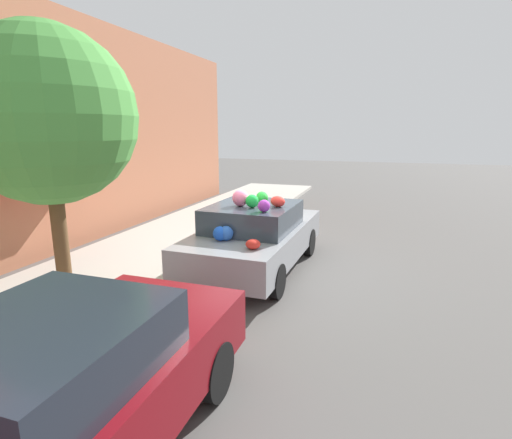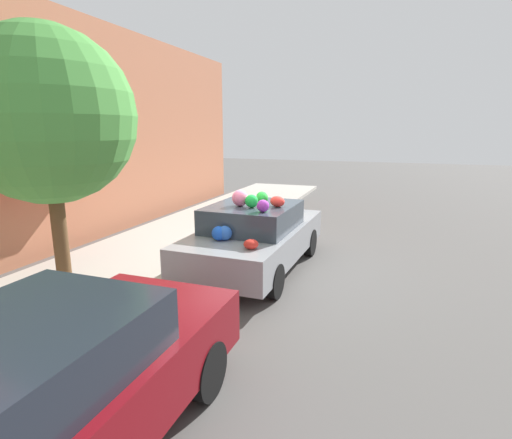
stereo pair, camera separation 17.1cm
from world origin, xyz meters
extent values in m
plane|color=#565451|center=(0.00, 0.00, 0.00)|extent=(60.00, 60.00, 0.00)
cube|color=#B2ADA3|center=(0.00, 2.70, 0.06)|extent=(24.00, 3.20, 0.13)
cube|color=#B26B4C|center=(0.00, 4.95, 2.83)|extent=(18.00, 0.30, 5.65)
cube|color=red|center=(-0.93, 4.35, 2.18)|extent=(2.61, 0.90, 0.55)
cylinder|color=brown|center=(-2.63, 2.55, 1.13)|extent=(0.24, 0.24, 2.00)
sphere|color=#47933D|center=(-2.63, 2.55, 3.10)|extent=(2.76, 2.76, 2.76)
cylinder|color=red|center=(0.80, 1.65, 0.40)|extent=(0.20, 0.20, 0.55)
sphere|color=red|center=(0.80, 1.65, 0.74)|extent=(0.18, 0.18, 0.18)
cube|color=gray|center=(0.00, 0.02, 0.62)|extent=(4.25, 1.95, 0.61)
cube|color=#333D47|center=(-0.17, 0.02, 1.17)|extent=(1.93, 1.67, 0.49)
cylinder|color=black|center=(1.33, 0.84, 0.31)|extent=(0.63, 0.20, 0.63)
cylinder|color=black|center=(1.28, -0.87, 0.31)|extent=(0.63, 0.20, 0.63)
cylinder|color=black|center=(-1.28, 0.90, 0.31)|extent=(0.63, 0.20, 0.63)
cylinder|color=black|center=(-1.33, -0.80, 0.31)|extent=(0.63, 0.20, 0.63)
ellipsoid|color=green|center=(-0.02, -0.12, 1.54)|extent=(0.38, 0.37, 0.25)
sphere|color=pink|center=(-0.39, 0.21, 1.57)|extent=(0.43, 0.43, 0.32)
ellipsoid|color=black|center=(1.71, -0.37, 1.05)|extent=(0.46, 0.46, 0.24)
ellipsoid|color=red|center=(-1.53, -0.44, 1.01)|extent=(0.27, 0.28, 0.16)
ellipsoid|color=red|center=(1.17, 0.68, 0.98)|extent=(0.22, 0.20, 0.11)
sphere|color=yellow|center=(0.86, -0.40, 1.05)|extent=(0.33, 0.33, 0.25)
ellipsoid|color=blue|center=(-1.24, 0.29, 1.06)|extent=(0.32, 0.32, 0.26)
sphere|color=olive|center=(1.39, -0.07, 1.05)|extent=(0.35, 0.35, 0.25)
ellipsoid|color=red|center=(-0.20, -0.50, 1.52)|extent=(0.41, 0.42, 0.21)
sphere|color=blue|center=(-1.19, 0.19, 1.06)|extent=(0.31, 0.31, 0.27)
ellipsoid|color=yellow|center=(1.34, -0.40, 1.04)|extent=(0.24, 0.33, 0.23)
sphere|color=green|center=(-0.46, -0.06, 1.54)|extent=(0.32, 0.32, 0.25)
sphere|color=purple|center=(-0.78, -0.40, 1.53)|extent=(0.32, 0.32, 0.23)
cube|color=maroon|center=(-5.34, -0.08, 0.65)|extent=(3.96, 1.77, 0.65)
cube|color=#1E232D|center=(-5.49, -0.08, 1.22)|extent=(1.78, 1.55, 0.50)
cylinder|color=black|center=(-4.11, 0.73, 0.32)|extent=(0.65, 0.18, 0.65)
cylinder|color=black|center=(-4.11, -0.89, 0.32)|extent=(0.65, 0.18, 0.65)
camera|label=1|loc=(-7.64, -2.53, 2.90)|focal=28.00mm
camera|label=2|loc=(-7.58, -2.70, 2.90)|focal=28.00mm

